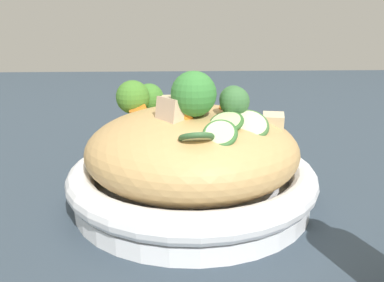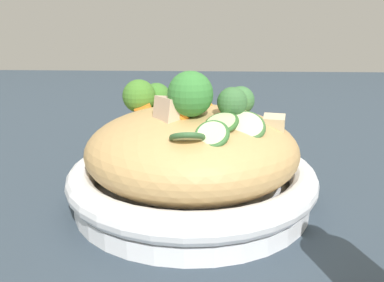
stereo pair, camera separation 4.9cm
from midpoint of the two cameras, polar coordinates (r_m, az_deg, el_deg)
name	(u,v)px [view 2 (the right image)]	position (r m, az deg, el deg)	size (l,w,h in m)	color
ground_plane	(192,202)	(0.52, 2.73, -8.82)	(3.00, 3.00, 0.00)	#313D49
serving_bowl	(192,182)	(0.51, 2.77, -5.97)	(0.31, 0.31, 0.05)	white
noodle_heap	(192,149)	(0.49, 2.83, -1.19)	(0.26, 0.26, 0.10)	tan
broccoli_florets	(183,97)	(0.52, 1.42, 6.29)	(0.19, 0.20, 0.09)	#93AF71
carrot_coins	(194,109)	(0.49, 3.14, 4.65)	(0.12, 0.15, 0.03)	orange
zucchini_slices	(221,130)	(0.42, 7.61, 1.60)	(0.08, 0.10, 0.03)	beige
chicken_chunks	(188,109)	(0.50, 2.27, 4.67)	(0.17, 0.16, 0.04)	#D3B191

